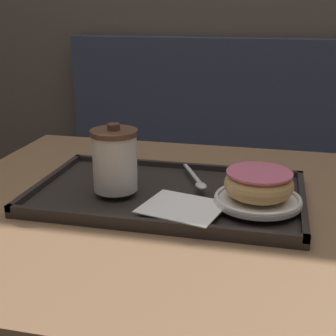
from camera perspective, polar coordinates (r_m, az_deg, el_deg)
booth_bench at (r=1.88m, az=6.22°, el=-6.07°), size 1.27×0.44×1.00m
cafe_table at (r=1.00m, az=1.74°, el=-13.27°), size 1.01×0.84×0.75m
serving_tray at (r=0.94m, az=0.00°, el=-3.26°), size 0.53×0.32×0.02m
napkin_paper at (r=0.84m, az=1.76°, el=-4.79°), size 0.16×0.15×0.00m
coffee_cup_front at (r=0.91m, az=-6.49°, el=1.01°), size 0.09×0.09×0.13m
plate_with_chocolate_donut at (r=0.87m, az=10.87°, el=-3.75°), size 0.16×0.16×0.01m
donut_chocolate_glazed at (r=0.86m, az=11.00°, el=-1.89°), size 0.13×0.13×0.05m
spoon at (r=0.95m, az=3.60°, el=-1.68°), size 0.08×0.15×0.01m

